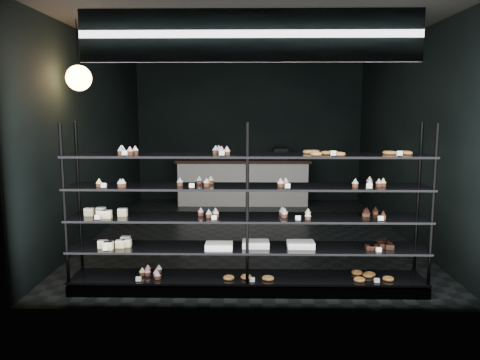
% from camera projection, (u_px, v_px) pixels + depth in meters
% --- Properties ---
extents(room, '(5.01, 6.01, 3.20)m').
position_uv_depth(room, '(249.00, 138.00, 7.54)').
color(room, black).
rests_on(room, ground).
extents(display_shelf, '(4.00, 0.50, 1.91)m').
position_uv_depth(display_shelf, '(245.00, 237.00, 5.27)').
color(display_shelf, black).
rests_on(display_shelf, room).
extents(signage, '(3.30, 0.05, 0.50)m').
position_uv_depth(signage, '(250.00, 36.00, 4.48)').
color(signage, '#0C103F').
rests_on(signage, room).
extents(pendant_lamp, '(0.32, 0.32, 0.89)m').
position_uv_depth(pendant_lamp, '(79.00, 78.00, 6.00)').
color(pendant_lamp, black).
rests_on(pendant_lamp, room).
extents(service_counter, '(2.88, 0.65, 1.23)m').
position_uv_depth(service_counter, '(243.00, 181.00, 10.18)').
color(service_counter, silver).
rests_on(service_counter, room).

